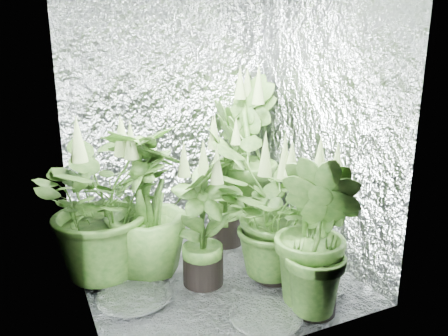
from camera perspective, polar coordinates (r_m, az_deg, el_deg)
ground at (r=2.96m, az=-1.42°, el=-13.47°), size 1.60×1.60×0.00m
walls at (r=2.63m, az=-1.56°, el=6.04°), size 1.62×1.62×2.00m
plant_a at (r=2.81m, az=-15.51°, el=-4.41°), size 1.04×1.04×1.07m
plant_b at (r=3.20m, az=0.24°, el=-2.55°), size 0.63×0.63×0.96m
plant_c at (r=3.49m, az=2.19°, el=1.86°), size 0.67×0.67×1.31m
plant_d at (r=2.78m, az=-10.16°, el=-4.81°), size 0.74×0.74×1.03m
plant_e at (r=2.74m, az=6.85°, el=-5.85°), size 0.86×0.86×0.94m
plant_f at (r=2.67m, az=-2.81°, el=-7.03°), size 0.61×0.61×0.91m
plant_g at (r=2.42m, az=12.01°, el=-8.64°), size 0.55×0.55×0.98m
circulation_fan at (r=3.65m, az=3.69°, el=-5.43°), size 0.17×0.26×0.32m
plant_label at (r=2.49m, az=13.22°, el=-11.87°), size 0.06×0.04×0.09m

